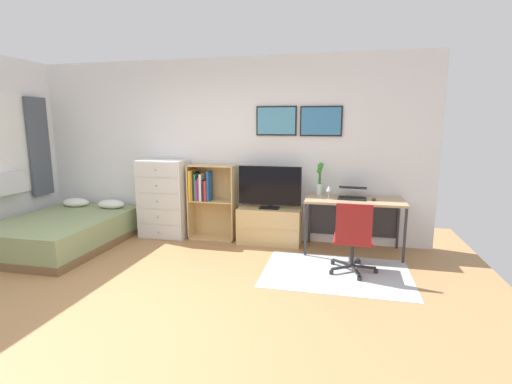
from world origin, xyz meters
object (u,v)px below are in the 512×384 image
object	(u,v)px
tv_stand	(270,226)
desk	(354,207)
laptop	(353,193)
office_chair	(353,236)
bamboo_vase	(320,178)
television	(269,187)
computer_mouse	(374,199)
wine_glass	(329,189)
bookshelf	(208,196)
bed	(63,231)
dresser	(164,199)

from	to	relation	value
tv_stand	desk	xyz separation A→B (m)	(1.18, -0.04, 0.35)
desk	laptop	bearing A→B (deg)	-172.81
office_chair	bamboo_vase	distance (m)	1.22
tv_stand	television	world-z (taller)	television
computer_mouse	tv_stand	bearing A→B (deg)	173.68
television	wine_glass	xyz separation A→B (m)	(0.84, -0.15, 0.03)
laptop	computer_mouse	size ratio (longest dim) A/B	4.06
office_chair	computer_mouse	xyz separation A→B (m)	(0.27, 0.77, 0.30)
bookshelf	bed	bearing A→B (deg)	-156.11
dresser	tv_stand	xyz separation A→B (m)	(1.66, 0.02, -0.33)
wine_glass	office_chair	bearing A→B (deg)	-67.30
tv_stand	bamboo_vase	bearing A→B (deg)	6.47
bamboo_vase	wine_glass	size ratio (longest dim) A/B	2.58
desk	laptop	size ratio (longest dim) A/B	3.07
wine_glass	dresser	bearing A→B (deg)	176.43
bed	tv_stand	bearing A→B (deg)	14.37
television	bamboo_vase	xyz separation A→B (m)	(0.70, 0.10, 0.14)
dresser	tv_stand	world-z (taller)	dresser
bed	wine_glass	size ratio (longest dim) A/B	11.10
television	dresser	bearing A→B (deg)	179.75
computer_mouse	bamboo_vase	distance (m)	0.79
television	bamboo_vase	bearing A→B (deg)	8.26
office_chair	laptop	distance (m)	0.95
television	laptop	xyz separation A→B (m)	(1.16, -0.02, -0.04)
bookshelf	bamboo_vase	size ratio (longest dim) A/B	2.44
bookshelf	television	world-z (taller)	television
bookshelf	television	bearing A→B (deg)	-4.48
bookshelf	wine_glass	xyz separation A→B (m)	(1.81, -0.22, 0.21)
dresser	bamboo_vase	bearing A→B (deg)	2.30
desk	computer_mouse	world-z (taller)	computer_mouse
tv_stand	wine_glass	size ratio (longest dim) A/B	5.09
television	computer_mouse	distance (m)	1.44
desk	bamboo_vase	world-z (taller)	bamboo_vase
desk	tv_stand	bearing A→B (deg)	178.18
bamboo_vase	wine_glass	distance (m)	0.31
television	office_chair	distance (m)	1.51
desk	laptop	distance (m)	0.19
bed	office_chair	distance (m)	4.03
desk	bamboo_vase	xyz separation A→B (m)	(-0.48, 0.12, 0.37)
bookshelf	computer_mouse	xyz separation A→B (m)	(2.40, -0.21, 0.09)
bed	office_chair	world-z (taller)	office_chair
laptop	bamboo_vase	distance (m)	0.50
television	desk	bearing A→B (deg)	-0.74
dresser	laptop	size ratio (longest dim) A/B	2.84
dresser	bookshelf	distance (m)	0.70
laptop	dresser	bearing A→B (deg)	-176.87
bookshelf	bamboo_vase	bearing A→B (deg)	0.90
tv_stand	bookshelf	bearing A→B (deg)	176.84
television	office_chair	bearing A→B (deg)	-37.97
computer_mouse	bed	bearing A→B (deg)	-171.68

